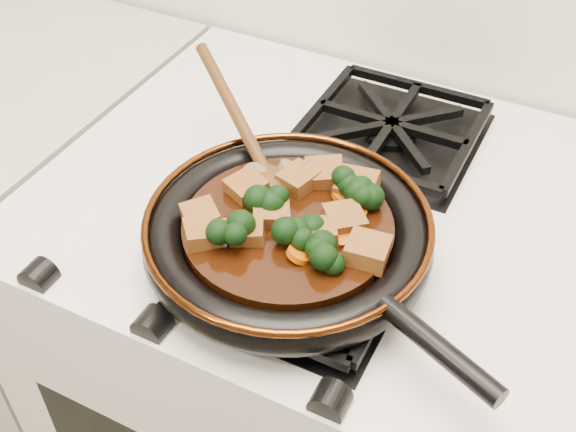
% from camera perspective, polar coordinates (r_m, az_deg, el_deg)
% --- Properties ---
extents(stove, '(0.76, 0.60, 0.90)m').
position_cam_1_polar(stove, '(1.24, 3.65, -14.42)').
color(stove, silver).
rests_on(stove, ground).
extents(burner_grate_front, '(0.23, 0.23, 0.03)m').
position_cam_1_polar(burner_grate_front, '(0.79, 0.96, -3.76)').
color(burner_grate_front, black).
rests_on(burner_grate_front, stove).
extents(burner_grate_back, '(0.23, 0.23, 0.03)m').
position_cam_1_polar(burner_grate_back, '(0.99, 8.15, 6.78)').
color(burner_grate_back, black).
rests_on(burner_grate_back, stove).
extents(skillet, '(0.42, 0.32, 0.05)m').
position_cam_1_polar(skillet, '(0.78, 0.11, -1.49)').
color(skillet, black).
rests_on(skillet, burner_grate_front).
extents(braising_sauce, '(0.23, 0.23, 0.02)m').
position_cam_1_polar(braising_sauce, '(0.78, 0.00, -1.13)').
color(braising_sauce, black).
rests_on(braising_sauce, skillet).
extents(tofu_cube_0, '(0.05, 0.05, 0.02)m').
position_cam_1_polar(tofu_cube_0, '(0.78, -6.94, -0.02)').
color(tofu_cube_0, brown).
rests_on(tofu_cube_0, braising_sauce).
extents(tofu_cube_1, '(0.05, 0.05, 0.03)m').
position_cam_1_polar(tofu_cube_1, '(0.75, 2.39, -1.44)').
color(tofu_cube_1, brown).
rests_on(tofu_cube_1, braising_sauce).
extents(tofu_cube_2, '(0.06, 0.06, 0.03)m').
position_cam_1_polar(tofu_cube_2, '(0.82, 2.89, 3.31)').
color(tofu_cube_2, brown).
rests_on(tofu_cube_2, braising_sauce).
extents(tofu_cube_3, '(0.05, 0.05, 0.03)m').
position_cam_1_polar(tofu_cube_3, '(0.77, -1.36, 0.27)').
color(tofu_cube_3, brown).
rests_on(tofu_cube_3, braising_sauce).
extents(tofu_cube_4, '(0.05, 0.04, 0.02)m').
position_cam_1_polar(tofu_cube_4, '(0.75, -3.26, -1.33)').
color(tofu_cube_4, brown).
rests_on(tofu_cube_4, braising_sauce).
extents(tofu_cube_5, '(0.05, 0.05, 0.03)m').
position_cam_1_polar(tofu_cube_5, '(0.74, 6.30, -2.76)').
color(tofu_cube_5, brown).
rests_on(tofu_cube_5, braising_sauce).
extents(tofu_cube_6, '(0.05, 0.05, 0.02)m').
position_cam_1_polar(tofu_cube_6, '(0.82, 0.84, 2.87)').
color(tofu_cube_6, brown).
rests_on(tofu_cube_6, braising_sauce).
extents(tofu_cube_7, '(0.05, 0.05, 0.03)m').
position_cam_1_polar(tofu_cube_7, '(0.76, -6.79, -1.44)').
color(tofu_cube_7, brown).
rests_on(tofu_cube_7, braising_sauce).
extents(tofu_cube_8, '(0.05, 0.05, 0.03)m').
position_cam_1_polar(tofu_cube_8, '(0.81, 5.45, 2.33)').
color(tofu_cube_8, brown).
rests_on(tofu_cube_8, braising_sauce).
extents(tofu_cube_9, '(0.06, 0.06, 0.03)m').
position_cam_1_polar(tofu_cube_9, '(0.77, 4.44, -0.35)').
color(tofu_cube_9, brown).
rests_on(tofu_cube_9, braising_sauce).
extents(tofu_cube_10, '(0.05, 0.05, 0.02)m').
position_cam_1_polar(tofu_cube_10, '(0.81, -3.32, 2.23)').
color(tofu_cube_10, brown).
rests_on(tofu_cube_10, braising_sauce).
extents(broccoli_floret_0, '(0.08, 0.08, 0.06)m').
position_cam_1_polar(broccoli_floret_0, '(0.79, -1.87, 1.20)').
color(broccoli_floret_0, black).
rests_on(broccoli_floret_0, braising_sauce).
extents(broccoli_floret_1, '(0.08, 0.08, 0.06)m').
position_cam_1_polar(broccoli_floret_1, '(0.80, 5.65, 1.52)').
color(broccoli_floret_1, black).
rests_on(broccoli_floret_1, braising_sauce).
extents(broccoli_floret_2, '(0.07, 0.08, 0.07)m').
position_cam_1_polar(broccoli_floret_2, '(0.80, 4.84, 1.93)').
color(broccoli_floret_2, black).
rests_on(broccoli_floret_2, braising_sauce).
extents(broccoli_floret_3, '(0.07, 0.08, 0.07)m').
position_cam_1_polar(broccoli_floret_3, '(0.75, 0.72, -1.26)').
color(broccoli_floret_3, black).
rests_on(broccoli_floret_3, braising_sauce).
extents(broccoli_floret_4, '(0.07, 0.07, 0.06)m').
position_cam_1_polar(broccoli_floret_4, '(0.72, 2.75, -3.42)').
color(broccoli_floret_4, black).
rests_on(broccoli_floret_4, braising_sauce).
extents(broccoli_floret_5, '(0.07, 0.07, 0.07)m').
position_cam_1_polar(broccoli_floret_5, '(0.75, -4.21, -1.35)').
color(broccoli_floret_5, black).
rests_on(broccoli_floret_5, braising_sauce).
extents(carrot_coin_0, '(0.03, 0.03, 0.02)m').
position_cam_1_polar(carrot_coin_0, '(0.73, 0.90, -3.03)').
color(carrot_coin_0, '#C15005').
rests_on(carrot_coin_0, braising_sauce).
extents(carrot_coin_1, '(0.03, 0.03, 0.01)m').
position_cam_1_polar(carrot_coin_1, '(0.75, 4.05, -1.63)').
color(carrot_coin_1, '#C15005').
rests_on(carrot_coin_1, braising_sauce).
extents(carrot_coin_2, '(0.03, 0.03, 0.02)m').
position_cam_1_polar(carrot_coin_2, '(0.78, 5.12, 0.39)').
color(carrot_coin_2, '#C15005').
rests_on(carrot_coin_2, braising_sauce).
extents(carrot_coin_3, '(0.03, 0.03, 0.02)m').
position_cam_1_polar(carrot_coin_3, '(0.77, -5.41, -0.76)').
color(carrot_coin_3, '#C15005').
rests_on(carrot_coin_3, braising_sauce).
extents(carrot_coin_4, '(0.03, 0.03, 0.01)m').
position_cam_1_polar(carrot_coin_4, '(0.80, 4.51, 1.71)').
color(carrot_coin_4, '#C15005').
rests_on(carrot_coin_4, braising_sauce).
extents(mushroom_slice_0, '(0.04, 0.04, 0.03)m').
position_cam_1_polar(mushroom_slice_0, '(0.83, 1.95, 3.40)').
color(mushroom_slice_0, brown).
rests_on(mushroom_slice_0, braising_sauce).
extents(mushroom_slice_1, '(0.05, 0.05, 0.03)m').
position_cam_1_polar(mushroom_slice_1, '(0.83, 0.34, 3.61)').
color(mushroom_slice_1, brown).
rests_on(mushroom_slice_1, braising_sauce).
extents(mushroom_slice_2, '(0.04, 0.03, 0.03)m').
position_cam_1_polar(mushroom_slice_2, '(0.82, -2.69, 3.19)').
color(mushroom_slice_2, brown).
rests_on(mushroom_slice_2, braising_sauce).
extents(wooden_spoon, '(0.13, 0.11, 0.22)m').
position_cam_1_polar(wooden_spoon, '(0.85, -3.08, 6.03)').
color(wooden_spoon, '#47280F').
rests_on(wooden_spoon, braising_sauce).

